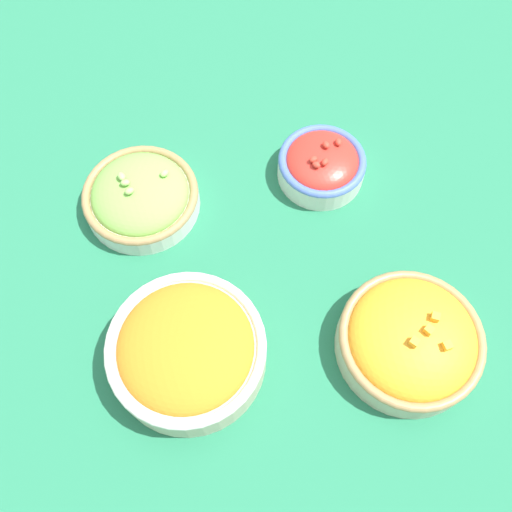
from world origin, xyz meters
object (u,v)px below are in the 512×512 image
object	(u,v)px
bowl_carrots	(187,350)
bowl_lettuce	(141,196)
bowl_cherry_tomatoes	(322,164)
bowl_squash	(410,340)

from	to	relation	value
bowl_carrots	bowl_lettuce	world-z (taller)	bowl_carrots
bowl_cherry_tomatoes	bowl_lettuce	bearing A→B (deg)	-171.18
bowl_squash	bowl_lettuce	xyz separation A→B (m)	(-0.34, 0.23, -0.01)
bowl_lettuce	bowl_cherry_tomatoes	bearing A→B (deg)	8.82
bowl_carrots	bowl_lettuce	distance (m)	0.24
bowl_carrots	bowl_lettuce	bearing A→B (deg)	106.33
bowl_cherry_tomatoes	bowl_squash	xyz separation A→B (m)	(0.08, -0.27, 0.01)
bowl_carrots	bowl_cherry_tomatoes	size ratio (longest dim) A/B	1.53
bowl_carrots	bowl_cherry_tomatoes	world-z (taller)	bowl_carrots
bowl_carrots	bowl_squash	distance (m)	0.27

